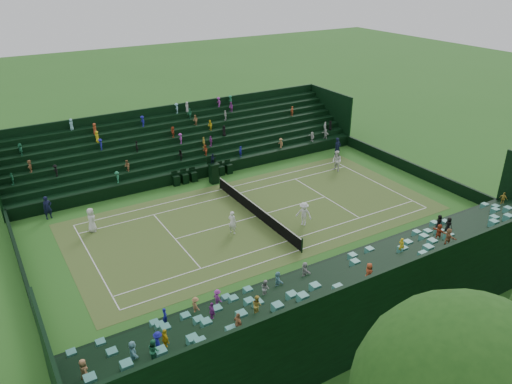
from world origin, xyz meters
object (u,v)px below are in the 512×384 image
Objects in this scene: player_near_east at (232,222)px; player_far_west at (337,161)px; player_near_west at (91,220)px; tennis_net at (256,210)px; umpire_chair at (213,171)px; player_far_east at (304,214)px.

player_far_west is at bearing -99.29° from player_near_east.
tennis_net is at bearing -93.47° from player_near_west.
tennis_net is at bearing -94.50° from player_near_east.
umpire_chair reaches higher than player_far_west.
player_far_east reaches higher than player_near_east.
player_far_east is (6.60, -8.36, -0.06)m from player_far_west.
umpire_chair is 1.49× the size of player_far_east.
player_far_east is (1.55, 4.91, 0.03)m from player_near_east.
player_near_west is at bearing -152.38° from player_far_east.
player_far_east is at bearing -100.74° from player_near_west.
player_far_east is (9.87, 2.21, -0.24)m from umpire_chair.
player_far_west is (0.22, 21.51, 0.06)m from player_near_west.
player_near_west is 1.04× the size of player_near_east.
player_far_west is at bearing 72.81° from umpire_chair.
player_far_east reaches higher than tennis_net.
player_near_east is (5.26, 8.24, -0.03)m from player_near_west.
player_far_west is at bearing 93.31° from player_far_east.
player_far_west reaches higher than player_far_east.
tennis_net is at bearing -78.70° from player_far_west.
tennis_net is 11.28m from player_far_west.
player_far_west is (-5.05, 13.27, 0.09)m from player_near_east.
player_near_west reaches higher than tennis_net.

